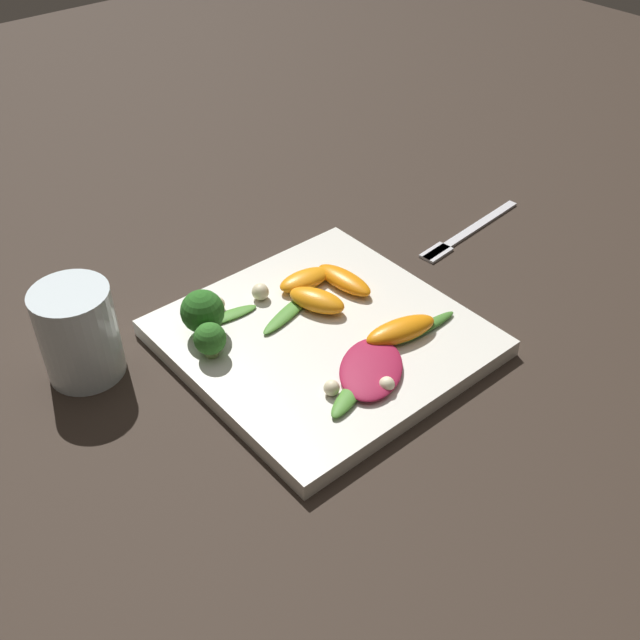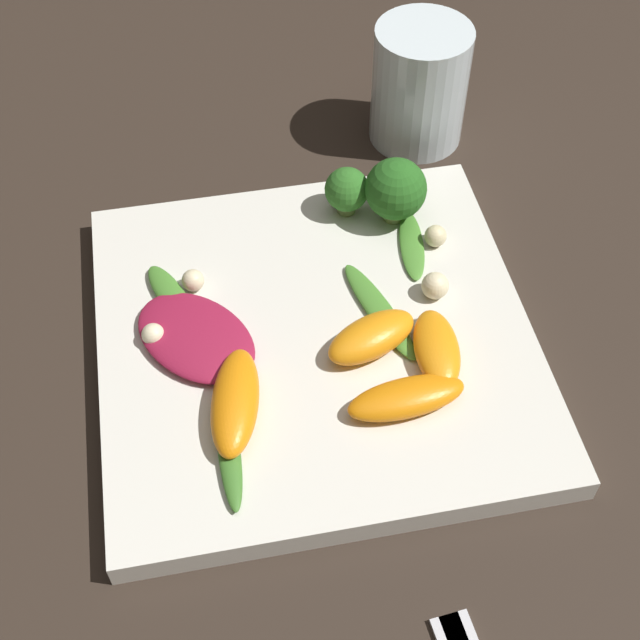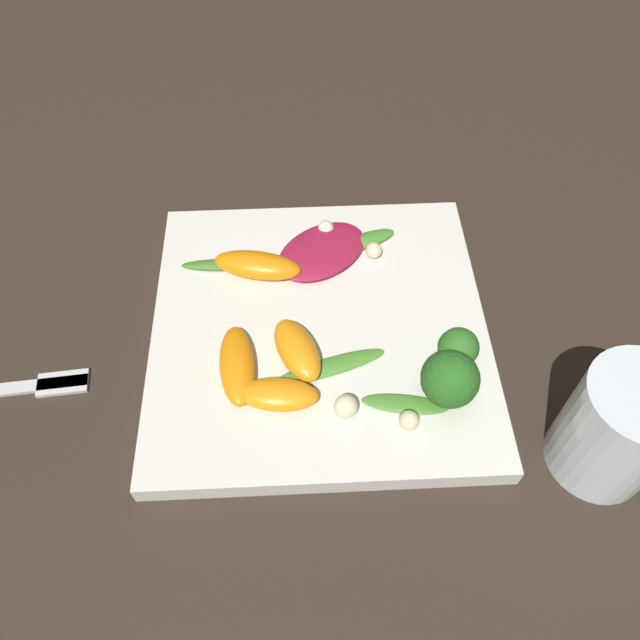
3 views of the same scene
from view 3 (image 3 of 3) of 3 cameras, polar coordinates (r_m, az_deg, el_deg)
The scene contains 18 objects.
ground_plane at distance 0.53m, azimuth -0.05°, elevation -1.46°, with size 2.40×2.40×0.00m, color #2D231C.
plate at distance 0.52m, azimuth -0.05°, elevation -0.89°, with size 0.28×0.28×0.02m.
drinking_glass at distance 0.48m, azimuth 25.59°, elevation -8.91°, with size 0.07×0.07×0.10m.
radicchio_leaf_0 at distance 0.56m, azimuth 0.15°, elevation 6.31°, with size 0.10×0.11×0.01m.
orange_segment_0 at distance 0.47m, azimuth -3.84°, elevation -6.81°, with size 0.03×0.06×0.02m.
orange_segment_1 at distance 0.49m, azimuth -7.60°, elevation -4.12°, with size 0.08×0.03×0.02m.
orange_segment_2 at distance 0.55m, azimuth -5.73°, elevation 5.00°, with size 0.04×0.08×0.02m.
orange_segment_3 at distance 0.49m, azimuth -2.09°, elevation -2.75°, with size 0.07×0.05×0.02m.
broccoli_floret_0 at distance 0.49m, azimuth 12.55°, elevation -2.52°, with size 0.03×0.03×0.04m.
broccoli_floret_1 at distance 0.47m, azimuth 11.79°, elevation -5.36°, with size 0.04×0.04×0.05m.
arugula_sprig_0 at distance 0.57m, azimuth 4.00°, elevation 7.22°, with size 0.04×0.06×0.01m.
arugula_sprig_1 at distance 0.49m, azimuth 1.00°, elevation -4.26°, with size 0.04×0.09×0.01m.
arugula_sprig_2 at distance 0.56m, azimuth -8.51°, elevation 5.02°, with size 0.02×0.08×0.01m.
arugula_sprig_3 at distance 0.48m, azimuth 7.76°, elevation -7.63°, with size 0.03×0.07×0.00m.
macadamia_nut_0 at distance 0.58m, azimuth 0.55°, elevation 8.37°, with size 0.01×0.01×0.01m.
macadamia_nut_1 at distance 0.47m, azimuth 8.14°, elevation -9.08°, with size 0.02×0.02×0.02m.
macadamia_nut_2 at distance 0.56m, azimuth 4.93°, elevation 6.36°, with size 0.01×0.01×0.01m.
macadamia_nut_3 at distance 0.47m, azimuth 2.39°, elevation -7.90°, with size 0.02×0.02×0.02m.
Camera 3 is at (-0.30, 0.01, 0.44)m, focal length 35.00 mm.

